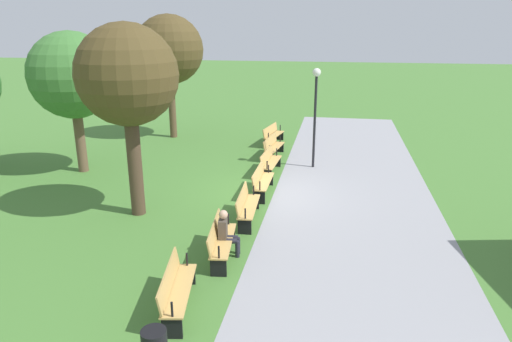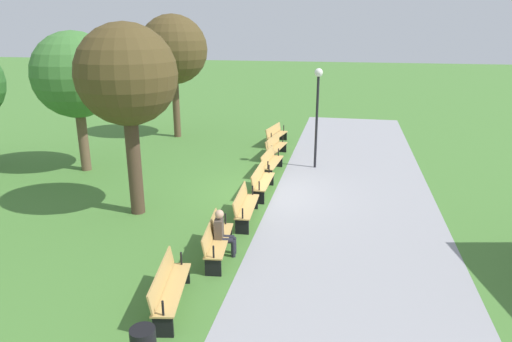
{
  "view_description": "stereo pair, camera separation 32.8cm",
  "coord_description": "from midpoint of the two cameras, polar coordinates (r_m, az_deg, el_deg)",
  "views": [
    {
      "loc": [
        14.3,
        2.29,
        5.46
      ],
      "look_at": [
        0.0,
        -0.27,
        0.8
      ],
      "focal_mm": 31.91,
      "sensor_mm": 36.0,
      "label": 1
    },
    {
      "loc": [
        14.24,
        2.61,
        5.46
      ],
      "look_at": [
        0.0,
        -0.27,
        0.8
      ],
      "focal_mm": 31.91,
      "sensor_mm": 36.0,
      "label": 2
    }
  ],
  "objects": [
    {
      "name": "ground_plane",
      "position": [
        15.47,
        0.37,
        -2.88
      ],
      "size": [
        120.0,
        120.0,
        0.0
      ],
      "primitive_type": "plane",
      "color": "#477A33"
    },
    {
      "name": "path_paving",
      "position": [
        15.28,
        11.43,
        -3.5
      ],
      "size": [
        27.92,
        5.27,
        0.01
      ],
      "primitive_type": "cube",
      "color": "#939399",
      "rests_on": "ground"
    },
    {
      "name": "bench_0",
      "position": [
        21.87,
        1.67,
        4.61
      ],
      "size": [
        2.0,
        0.81,
        0.89
      ],
      "rotation": [
        0.0,
        0.0,
        -0.18
      ],
      "color": "tan",
      "rests_on": "ground"
    },
    {
      "name": "bench_1",
      "position": [
        19.66,
        1.66,
        3.1
      ],
      "size": [
        1.99,
        0.7,
        0.89
      ],
      "rotation": [
        0.0,
        0.0,
        -0.12
      ],
      "color": "tan",
      "rests_on": "ground"
    },
    {
      "name": "bench_2",
      "position": [
        17.47,
        1.2,
        1.22
      ],
      "size": [
        1.98,
        0.59,
        0.89
      ],
      "rotation": [
        0.0,
        0.0,
        -0.06
      ],
      "color": "tan",
      "rests_on": "ground"
    },
    {
      "name": "bench_3",
      "position": [
        15.32,
        0.11,
        -1.18
      ],
      "size": [
        1.95,
        0.47,
        0.89
      ],
      "color": "tan",
      "rests_on": "ground"
    },
    {
      "name": "bench_4",
      "position": [
        13.24,
        -1.9,
        -4.32
      ],
      "size": [
        1.98,
        0.59,
        0.89
      ],
      "rotation": [
        0.0,
        0.0,
        0.06
      ],
      "color": "tan",
      "rests_on": "ground"
    },
    {
      "name": "bench_5",
      "position": [
        11.27,
        -5.32,
        -8.51
      ],
      "size": [
        1.99,
        0.7,
        0.89
      ],
      "rotation": [
        0.0,
        0.0,
        0.12
      ],
      "color": "tan",
      "rests_on": "ground"
    },
    {
      "name": "bench_6",
      "position": [
        9.5,
        -11.01,
        -14.18
      ],
      "size": [
        2.0,
        0.81,
        0.89
      ],
      "rotation": [
        0.0,
        0.0,
        0.18
      ],
      "color": "tan",
      "rests_on": "ground"
    },
    {
      "name": "person_seated",
      "position": [
        11.28,
        -4.53,
        -7.59
      ],
      "size": [
        0.37,
        0.55,
        1.2
      ],
      "rotation": [
        0.0,
        0.0,
        0.12
      ],
      "color": "#4C4238",
      "rests_on": "ground"
    },
    {
      "name": "tree_1",
      "position": [
        13.4,
        -16.5,
        11.23
      ],
      "size": [
        2.86,
        2.86,
        5.58
      ],
      "color": "#4C3828",
      "rests_on": "ground"
    },
    {
      "name": "tree_3",
      "position": [
        23.23,
        -11.27,
        14.64
      ],
      "size": [
        3.33,
        3.33,
        6.01
      ],
      "color": "brown",
      "rests_on": "ground"
    },
    {
      "name": "tree_4",
      "position": [
        18.49,
        -22.5,
        10.96
      ],
      "size": [
        3.19,
        3.19,
        5.31
      ],
      "color": "brown",
      "rests_on": "ground"
    },
    {
      "name": "lamp_post",
      "position": [
        17.91,
        6.96,
        8.91
      ],
      "size": [
        0.32,
        0.32,
        3.92
      ],
      "color": "black",
      "rests_on": "ground"
    }
  ]
}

